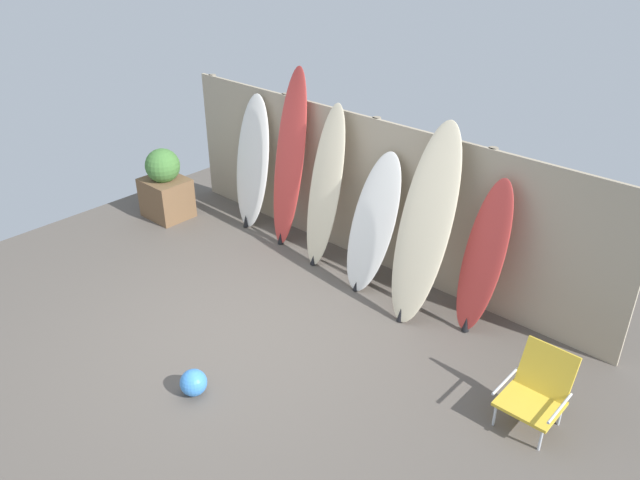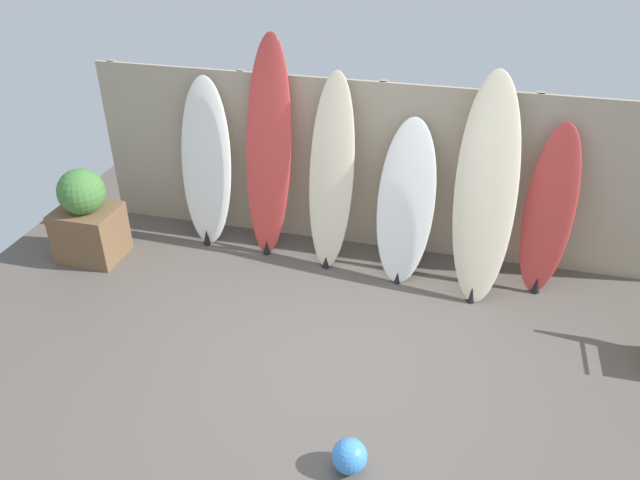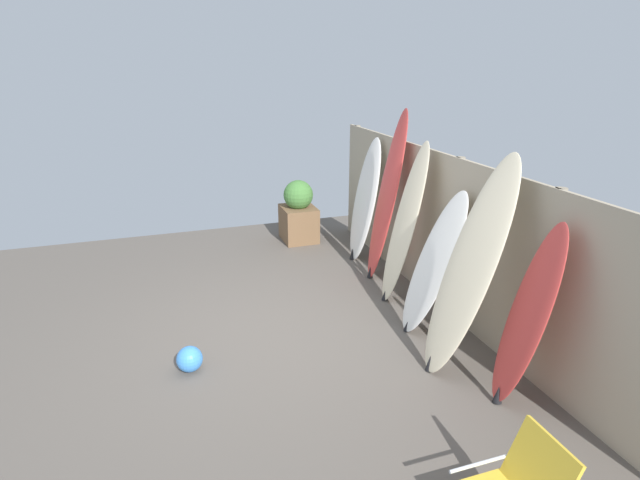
{
  "view_description": "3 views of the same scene",
  "coord_description": "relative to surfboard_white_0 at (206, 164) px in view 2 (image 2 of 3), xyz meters",
  "views": [
    {
      "loc": [
        4.07,
        -3.37,
        3.92
      ],
      "look_at": [
        0.31,
        0.76,
        0.87
      ],
      "focal_mm": 35.0,
      "sensor_mm": 36.0,
      "label": 1
    },
    {
      "loc": [
        0.85,
        -3.78,
        3.58
      ],
      "look_at": [
        -0.28,
        0.7,
        0.77
      ],
      "focal_mm": 35.0,
      "sensor_mm": 36.0,
      "label": 2
    },
    {
      "loc": [
        4.56,
        -1.08,
        2.78
      ],
      "look_at": [
        -0.09,
        0.48,
        1.0
      ],
      "focal_mm": 28.0,
      "sensor_mm": 36.0,
      "label": 3
    }
  ],
  "objects": [
    {
      "name": "fence_back",
      "position": [
        1.77,
        0.29,
        0.02
      ],
      "size": [
        6.08,
        0.11,
        1.8
      ],
      "color": "tan",
      "rests_on": "ground"
    },
    {
      "name": "surfboard_cream_2",
      "position": [
        1.36,
        -0.08,
        0.07
      ],
      "size": [
        0.45,
        0.52,
        1.93
      ],
      "color": "beige",
      "rests_on": "ground"
    },
    {
      "name": "beach_ball",
      "position": [
        2.11,
        -2.68,
        -0.76
      ],
      "size": [
        0.25,
        0.25,
        0.25
      ],
      "primitive_type": "sphere",
      "color": "#3F8CE5",
      "rests_on": "ground"
    },
    {
      "name": "surfboard_white_3",
      "position": [
        2.12,
        -0.12,
        -0.12
      ],
      "size": [
        0.56,
        0.64,
        1.54
      ],
      "color": "white",
      "rests_on": "ground"
    },
    {
      "name": "surfboard_red_5",
      "position": [
        3.44,
        -0.04,
        -0.09
      ],
      "size": [
        0.51,
        0.49,
        1.61
      ],
      "color": "#D13D38",
      "rests_on": "ground"
    },
    {
      "name": "surfboard_white_0",
      "position": [
        0.0,
        0.0,
        0.0
      ],
      "size": [
        0.58,
        0.48,
        1.78
      ],
      "color": "white",
      "rests_on": "ground"
    },
    {
      "name": "ground",
      "position": [
        1.77,
        -1.72,
        -0.88
      ],
      "size": [
        7.68,
        7.68,
        0.0
      ],
      "primitive_type": "plane",
      "color": "#5B544C"
    },
    {
      "name": "surfboard_cream_4",
      "position": [
        2.84,
        -0.2,
        0.14
      ],
      "size": [
        0.63,
        0.83,
        2.05
      ],
      "color": "beige",
      "rests_on": "ground"
    },
    {
      "name": "surfboard_red_1",
      "position": [
        0.69,
        0.0,
        0.22
      ],
      "size": [
        0.49,
        0.48,
        2.23
      ],
      "color": "#D13D38",
      "rests_on": "ground"
    },
    {
      "name": "planter_box",
      "position": [
        -1.07,
        -0.68,
        -0.42
      ],
      "size": [
        0.61,
        0.53,
        0.99
      ],
      "color": "brown",
      "rests_on": "ground"
    }
  ]
}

